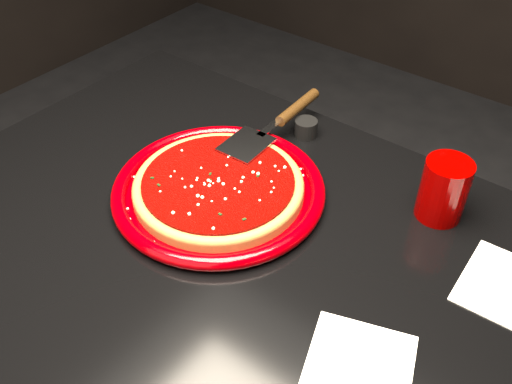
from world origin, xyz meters
TOP-DOWN VIEW (x-y plane):
  - table at (0.00, 0.00)m, footprint 1.20×0.80m
  - plate at (-0.12, 0.07)m, footprint 0.46×0.46m
  - pizza_crust at (-0.12, 0.07)m, footprint 0.37×0.37m
  - pizza_crust_rim at (-0.12, 0.07)m, footprint 0.37×0.37m
  - pizza_sauce at (-0.12, 0.07)m, footprint 0.33×0.33m
  - parmesan_dusting at (-0.12, 0.07)m, footprint 0.26×0.26m
  - basil_flecks at (-0.12, 0.07)m, footprint 0.24×0.24m
  - pizza_server at (-0.13, 0.26)m, footprint 0.10×0.32m
  - cup at (0.21, 0.26)m, footprint 0.10×0.10m
  - napkin_a at (0.25, -0.08)m, footprint 0.18×0.18m
  - napkin_b at (0.37, 0.17)m, footprint 0.14×0.15m
  - ramekin at (-0.10, 0.31)m, footprint 0.06×0.06m

SIDE VIEW (x-z plane):
  - table at x=0.00m, z-range 0.00..0.75m
  - napkin_a at x=0.25m, z-range 0.75..0.75m
  - napkin_b at x=0.37m, z-range 0.75..0.75m
  - plate at x=-0.12m, z-range 0.75..0.78m
  - ramekin at x=-0.10m, z-range 0.75..0.79m
  - pizza_crust at x=-0.12m, z-range 0.76..0.78m
  - pizza_crust_rim at x=-0.12m, z-range 0.77..0.79m
  - pizza_sauce at x=-0.12m, z-range 0.78..0.79m
  - basil_flecks at x=-0.12m, z-range 0.79..0.79m
  - parmesan_dusting at x=-0.12m, z-range 0.79..0.79m
  - pizza_server at x=-0.13m, z-range 0.78..0.81m
  - cup at x=0.21m, z-range 0.75..0.86m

